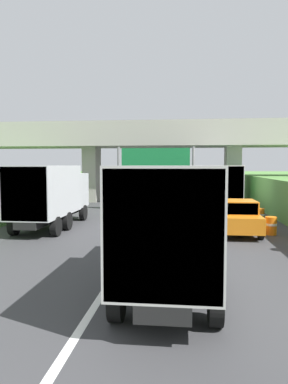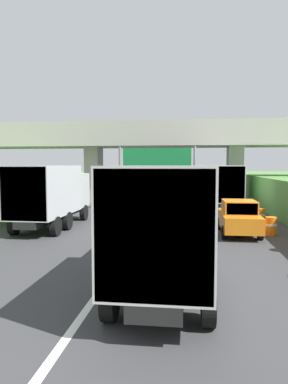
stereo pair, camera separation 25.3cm
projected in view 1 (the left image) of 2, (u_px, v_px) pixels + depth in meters
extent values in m
cube|color=white|center=(155.00, 210.00, 27.15)|extent=(0.20, 89.65, 0.01)
cube|color=#ADA89E|center=(161.00, 141.00, 32.87)|extent=(40.00, 4.80, 1.10)
cube|color=#ADA89E|center=(159.00, 126.00, 30.59)|extent=(40.00, 0.36, 1.10)
cube|color=#ADA89E|center=(162.00, 131.00, 34.99)|extent=(40.00, 0.36, 1.10)
cube|color=#9F9A91|center=(92.00, 174.00, 33.83)|extent=(1.30, 2.20, 5.16)
cube|color=#9F9A91|center=(232.00, 175.00, 32.38)|extent=(1.30, 2.20, 5.16)
cylinder|color=slate|center=(119.00, 179.00, 27.36)|extent=(0.18, 0.18, 4.86)
cylinder|color=slate|center=(193.00, 179.00, 26.73)|extent=(0.18, 0.18, 4.86)
cube|color=#167238|center=(155.00, 161.00, 26.95)|extent=(5.20, 0.12, 1.90)
cube|color=white|center=(155.00, 161.00, 26.93)|extent=(4.89, 0.01, 1.67)
cylinder|color=slate|center=(40.00, 201.00, 23.73)|extent=(0.08, 0.08, 2.20)
cube|color=white|center=(40.00, 189.00, 23.66)|extent=(0.60, 0.03, 0.76)
cube|color=black|center=(40.00, 189.00, 23.64)|extent=(0.50, 0.01, 0.12)
cube|color=black|center=(170.00, 263.00, 10.17)|extent=(1.10, 7.30, 0.36)
cube|color=silver|center=(173.00, 209.00, 12.65)|extent=(2.10, 2.10, 2.10)
cube|color=#2D3842|center=(174.00, 198.00, 13.64)|extent=(1.89, 0.06, 0.90)
cube|color=#B7B7B2|center=(169.00, 217.00, 9.01)|extent=(2.30, 5.20, 2.60)
cube|color=gray|center=(163.00, 237.00, 6.46)|extent=(2.21, 0.04, 2.50)
cylinder|color=black|center=(146.00, 247.00, 12.86)|extent=(0.30, 0.96, 0.96)
cylinder|color=black|center=(200.00, 249.00, 12.65)|extent=(0.30, 0.96, 0.96)
cylinder|color=black|center=(117.00, 300.00, 7.84)|extent=(0.30, 0.96, 0.96)
cylinder|color=black|center=(215.00, 304.00, 7.60)|extent=(0.30, 0.96, 0.96)
cylinder|color=black|center=(129.00, 276.00, 9.51)|extent=(0.30, 0.96, 0.96)
cylinder|color=black|center=(210.00, 279.00, 9.28)|extent=(0.30, 0.96, 0.96)
cube|color=black|center=(221.00, 201.00, 27.75)|extent=(1.10, 7.30, 0.36)
cube|color=#236B38|center=(218.00, 184.00, 30.23)|extent=(2.10, 2.10, 2.10)
cube|color=#2D3842|center=(217.00, 180.00, 31.22)|extent=(1.89, 0.06, 0.90)
cube|color=silver|center=(223.00, 183.00, 26.60)|extent=(2.30, 5.20, 2.60)
cube|color=#A8A8A4|center=(227.00, 185.00, 24.04)|extent=(2.21, 0.04, 2.50)
cylinder|color=black|center=(206.00, 200.00, 30.44)|extent=(0.30, 0.96, 0.96)
cylinder|color=black|center=(229.00, 200.00, 30.23)|extent=(0.30, 0.96, 0.96)
cylinder|color=black|center=(209.00, 207.00, 25.42)|extent=(0.30, 0.96, 0.96)
cylinder|color=black|center=(240.00, 207.00, 25.18)|extent=(0.30, 0.96, 0.96)
cylinder|color=black|center=(208.00, 204.00, 27.10)|extent=(0.30, 0.96, 0.96)
cylinder|color=black|center=(236.00, 205.00, 26.86)|extent=(0.30, 0.96, 0.96)
cube|color=black|center=(53.00, 215.00, 19.82)|extent=(1.10, 7.30, 0.36)
cube|color=#B2B5B7|center=(68.00, 190.00, 22.31)|extent=(2.10, 2.10, 2.10)
cube|color=#2D3842|center=(73.00, 185.00, 23.29)|extent=(1.89, 0.06, 0.90)
cube|color=#B2B5B7|center=(45.00, 190.00, 18.67)|extent=(2.30, 5.20, 2.60)
cube|color=gray|center=(24.00, 194.00, 16.11)|extent=(2.21, 0.04, 2.50)
cylinder|color=black|center=(54.00, 212.00, 22.52)|extent=(0.30, 0.96, 0.96)
cylinder|color=black|center=(83.00, 213.00, 22.30)|extent=(0.30, 0.96, 0.96)
cylinder|color=black|center=(14.00, 226.00, 17.49)|extent=(0.30, 0.96, 0.96)
cylinder|color=black|center=(56.00, 226.00, 17.26)|extent=(0.30, 0.96, 0.96)
cylinder|color=black|center=(29.00, 220.00, 19.17)|extent=(0.30, 0.96, 0.96)
cylinder|color=black|center=(67.00, 221.00, 18.93)|extent=(0.30, 0.96, 0.96)
cube|color=orange|center=(239.00, 220.00, 17.81)|extent=(1.76, 4.10, 0.76)
cube|color=orange|center=(239.00, 207.00, 17.61)|extent=(1.56, 1.90, 0.64)
cube|color=#2D3842|center=(242.00, 209.00, 16.70)|extent=(1.44, 0.06, 0.54)
cylinder|color=black|center=(219.00, 223.00, 19.19)|extent=(0.22, 0.64, 0.64)
cylinder|color=black|center=(251.00, 224.00, 19.01)|extent=(0.22, 0.64, 0.64)
cylinder|color=black|center=(225.00, 232.00, 16.67)|extent=(0.22, 0.64, 0.64)
cylinder|color=black|center=(261.00, 233.00, 16.49)|extent=(0.22, 0.64, 0.64)
cube|color=black|center=(174.00, 222.00, 17.35)|extent=(1.76, 4.10, 0.76)
cube|color=black|center=(174.00, 208.00, 17.15)|extent=(1.56, 1.90, 0.64)
cube|color=#2D3842|center=(174.00, 210.00, 16.24)|extent=(1.44, 0.06, 0.54)
cylinder|color=black|center=(159.00, 225.00, 18.73)|extent=(0.22, 0.64, 0.64)
cylinder|color=black|center=(190.00, 225.00, 18.55)|extent=(0.22, 0.64, 0.64)
cylinder|color=black|center=(155.00, 234.00, 16.21)|extent=(0.22, 0.64, 0.64)
cylinder|color=black|center=(191.00, 235.00, 16.03)|extent=(0.22, 0.64, 0.64)
cylinder|color=orange|center=(271.00, 226.00, 17.64)|extent=(0.56, 0.56, 0.90)
cylinder|color=white|center=(271.00, 224.00, 17.63)|extent=(0.57, 0.57, 0.12)
cylinder|color=orange|center=(259.00, 216.00, 21.11)|extent=(0.56, 0.56, 0.90)
cylinder|color=white|center=(259.00, 215.00, 21.11)|extent=(0.57, 0.57, 0.12)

